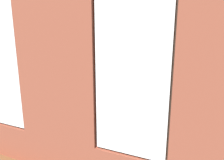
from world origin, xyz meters
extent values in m
cube|color=brown|center=(0.00, 0.00, -0.05)|extent=(6.66, 5.46, 0.10)
cube|color=brown|center=(0.00, 2.35, 1.76)|extent=(1.36, 0.16, 3.52)
cube|color=white|center=(-1.20, 2.39, 1.77)|extent=(0.99, 0.03, 2.23)
cube|color=#38281E|center=(-1.20, 2.33, 1.77)|extent=(1.05, 0.04, 2.29)
cube|color=brown|center=(1.20, 2.35, 0.31)|extent=(1.05, 0.16, 0.63)
cube|color=#38281E|center=(1.20, 2.33, 1.77)|extent=(1.05, 0.04, 2.29)
cube|color=tan|center=(0.00, 2.25, 0.60)|extent=(3.66, 0.24, 0.06)
cube|color=black|center=(0.00, 2.26, 2.11)|extent=(0.54, 0.03, 0.68)
cube|color=teal|center=(0.00, 2.25, 2.11)|extent=(0.48, 0.01, 0.62)
cube|color=silver|center=(2.98, 0.20, 1.76)|extent=(0.10, 4.46, 3.52)
cube|color=black|center=(0.72, 1.65, 0.21)|extent=(1.77, 0.85, 0.42)
cube|color=black|center=(0.72, 1.98, 0.61)|extent=(1.77, 0.24, 0.38)
cube|color=black|center=(-0.05, 1.65, 0.52)|extent=(0.22, 0.85, 0.24)
cube|color=black|center=(1.49, 1.65, 0.52)|extent=(0.22, 0.85, 0.24)
cube|color=black|center=(0.39, 1.61, 0.48)|extent=(0.61, 0.65, 0.12)
cube|color=black|center=(1.05, 1.61, 0.48)|extent=(0.61, 0.65, 0.12)
cube|color=black|center=(-2.28, 0.62, 0.21)|extent=(0.89, 2.11, 0.42)
cube|color=black|center=(-2.30, -0.32, 0.52)|extent=(0.85, 0.24, 0.24)
cube|color=black|center=(-2.26, 1.56, 0.52)|extent=(0.85, 0.24, 0.24)
cube|color=black|center=(-2.25, 0.07, 0.48)|extent=(0.66, 0.52, 0.12)
cube|color=black|center=(-2.24, 0.62, 0.48)|extent=(0.66, 0.52, 0.12)
cube|color=black|center=(-2.23, 1.17, 0.48)|extent=(0.66, 0.52, 0.12)
cube|color=tan|center=(-0.19, -0.06, 0.41)|extent=(1.27, 0.84, 0.04)
cube|color=tan|center=(-0.77, -0.42, 0.20)|extent=(0.07, 0.07, 0.39)
cube|color=tan|center=(0.38, -0.42, 0.20)|extent=(0.07, 0.07, 0.39)
cube|color=tan|center=(-0.77, 0.30, 0.20)|extent=(0.07, 0.07, 0.39)
cube|color=tan|center=(0.38, 0.30, 0.20)|extent=(0.07, 0.07, 0.39)
cylinder|color=#B23D38|center=(-0.19, -0.06, 0.48)|extent=(0.07, 0.07, 0.09)
cylinder|color=#47423D|center=(-0.03, -0.17, 0.48)|extent=(0.15, 0.15, 0.10)
sphere|color=#337F38|center=(-0.03, -0.17, 0.62)|extent=(0.18, 0.18, 0.18)
cube|color=#B2B2B7|center=(-0.29, 0.06, 0.44)|extent=(0.12, 0.17, 0.02)
cube|color=black|center=(2.68, 0.59, 0.27)|extent=(1.21, 0.42, 0.54)
cube|color=black|center=(2.68, 0.59, 0.57)|extent=(0.49, 0.20, 0.05)
cube|color=black|center=(2.68, 0.59, 0.62)|extent=(0.06, 0.04, 0.06)
cube|color=black|center=(2.68, 0.59, 1.00)|extent=(1.12, 0.04, 0.68)
cube|color=black|center=(2.68, 0.57, 1.00)|extent=(1.07, 0.01, 0.63)
cylinder|color=olive|center=(0.49, -1.58, 0.14)|extent=(0.47, 0.47, 0.28)
ellipsoid|color=silver|center=(0.49, -1.58, 0.46)|extent=(1.04, 1.04, 0.42)
ellipsoid|color=navy|center=(0.57, -1.58, 0.57)|extent=(0.44, 0.44, 0.18)
cylinder|color=beige|center=(-1.93, -0.88, 0.10)|extent=(0.20, 0.20, 0.19)
cylinder|color=brown|center=(-1.93, -0.88, 0.24)|extent=(0.03, 0.03, 0.10)
ellipsoid|color=#3D8E42|center=(-1.93, -0.88, 0.46)|extent=(0.47, 0.47, 0.34)
cylinder|color=brown|center=(-0.69, -0.77, 0.10)|extent=(0.20, 0.20, 0.19)
cylinder|color=brown|center=(-0.69, -0.77, 0.25)|extent=(0.03, 0.03, 0.10)
ellipsoid|color=#3D8E42|center=(-0.69, -0.77, 0.45)|extent=(0.39, 0.39, 0.30)
cylinder|color=gray|center=(-2.48, -1.73, 0.15)|extent=(0.26, 0.26, 0.31)
cylinder|color=brown|center=(-2.48, -1.73, 0.39)|extent=(0.04, 0.04, 0.18)
ellipsoid|color=#1E5B28|center=(-2.48, -1.73, 0.64)|extent=(0.49, 0.49, 0.32)
cylinder|color=gray|center=(-0.61, 1.65, 0.16)|extent=(0.28, 0.28, 0.32)
cylinder|color=brown|center=(-0.61, 1.65, 0.54)|extent=(0.05, 0.05, 0.44)
cone|color=#1E5B28|center=(-0.37, 1.66, 0.99)|extent=(0.61, 0.20, 0.59)
cone|color=#1E5B28|center=(-0.59, 1.86, 1.02)|extent=(0.23, 0.57, 0.63)
cone|color=#1E5B28|center=(-0.88, 1.68, 0.96)|extent=(0.66, 0.24, 0.54)
cone|color=#1E5B28|center=(-0.63, 1.39, 0.97)|extent=(0.23, 0.64, 0.56)
cylinder|color=#47423D|center=(2.38, -1.68, 0.17)|extent=(0.32, 0.32, 0.34)
cylinder|color=brown|center=(2.38, -1.68, 0.63)|extent=(0.06, 0.06, 0.58)
cone|color=#337F38|center=(2.55, -1.68, 1.18)|extent=(0.48, 0.15, 0.60)
cone|color=#337F38|center=(2.50, -1.49, 1.14)|extent=(0.42, 0.56, 0.54)
cone|color=#337F38|center=(2.37, -1.50, 1.18)|extent=(0.18, 0.50, 0.60)
cone|color=#337F38|center=(2.21, -1.56, 1.16)|extent=(0.52, 0.43, 0.57)
cone|color=#337F38|center=(2.15, -1.74, 1.13)|extent=(0.59, 0.29, 0.52)
cone|color=#337F38|center=(2.32, -1.85, 1.18)|extent=(0.31, 0.51, 0.60)
cone|color=#337F38|center=(2.47, -1.84, 1.18)|extent=(0.37, 0.49, 0.60)
camera|label=1|loc=(-2.08, 4.94, 2.38)|focal=35.00mm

